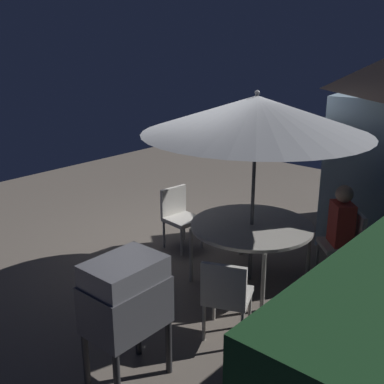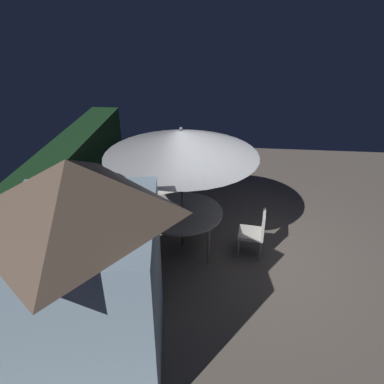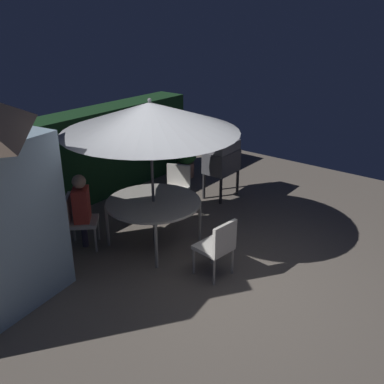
% 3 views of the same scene
% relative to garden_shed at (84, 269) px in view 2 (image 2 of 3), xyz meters
% --- Properties ---
extents(ground_plane, '(11.00, 11.00, 0.00)m').
position_rel_garden_shed_xyz_m(ground_plane, '(2.46, -2.00, -1.49)').
color(ground_plane, '#6B6056').
extents(hedge_backdrop, '(6.86, 0.69, 1.79)m').
position_rel_garden_shed_xyz_m(hedge_backdrop, '(2.46, 1.50, -0.59)').
color(hedge_backdrop, '#193D1E').
rests_on(hedge_backdrop, ground).
extents(garden_shed, '(2.29, 2.13, 2.92)m').
position_rel_garden_shed_xyz_m(garden_shed, '(0.00, 0.00, 0.00)').
color(garden_shed, '#9EBCD1').
rests_on(garden_shed, ground).
extents(patio_table, '(1.54, 1.54, 0.77)m').
position_rel_garden_shed_xyz_m(patio_table, '(2.61, -0.87, -0.77)').
color(patio_table, '#B2ADA3').
rests_on(patio_table, ground).
extents(patio_umbrella, '(2.72, 2.72, 2.43)m').
position_rel_garden_shed_xyz_m(patio_umbrella, '(2.61, -0.87, 0.65)').
color(patio_umbrella, '#4C4C51').
rests_on(patio_umbrella, ground).
extents(bbq_grill, '(0.70, 0.50, 1.20)m').
position_rel_garden_shed_xyz_m(bbq_grill, '(4.92, -0.63, -0.64)').
color(bbq_grill, '#47474C').
rests_on(bbq_grill, ground).
extents(chair_near_shed, '(0.65, 0.65, 0.90)m').
position_rel_garden_shed_xyz_m(chair_near_shed, '(1.76, 0.02, -0.97)').
color(chair_near_shed, silver).
rests_on(chair_near_shed, ground).
extents(chair_far_side, '(0.51, 0.52, 0.90)m').
position_rel_garden_shed_xyz_m(chair_far_side, '(2.45, -2.27, -0.97)').
color(chair_far_side, silver).
rests_on(chair_far_side, ground).
extents(chair_toward_hedge, '(0.61, 0.61, 0.90)m').
position_rel_garden_shed_xyz_m(chair_toward_hedge, '(3.83, -0.34, -0.97)').
color(chair_toward_hedge, silver).
rests_on(chair_toward_hedge, ground).
extents(potted_plant_by_shed, '(0.52, 0.52, 0.82)m').
position_rel_garden_shed_xyz_m(potted_plant_by_shed, '(5.39, 0.70, -1.04)').
color(potted_plant_by_shed, '#936651').
rests_on(potted_plant_by_shed, ground).
extents(person_in_red, '(0.41, 0.41, 1.26)m').
position_rel_garden_shed_xyz_m(person_in_red, '(1.82, -0.05, -0.70)').
color(person_in_red, '#CC3D33').
rests_on(person_in_red, ground).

